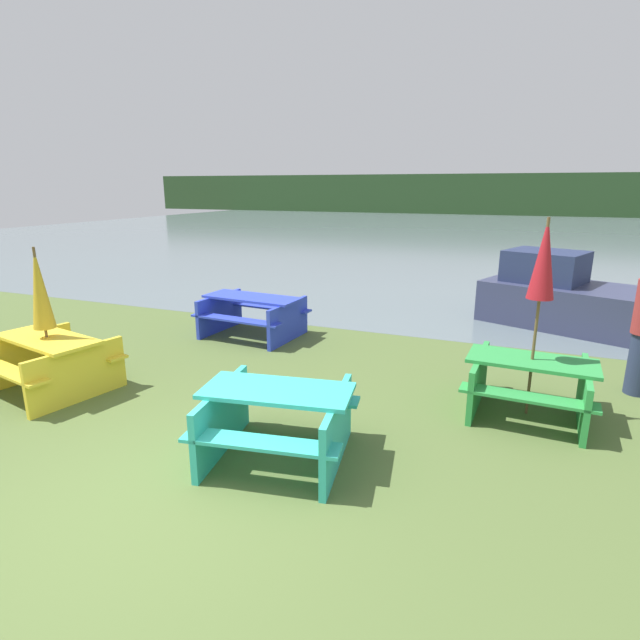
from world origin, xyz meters
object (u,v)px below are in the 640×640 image
Objects in this scene: picnic_table_blue at (253,312)px; boat at (566,298)px; umbrella_gold at (40,289)px; picnic_table_green at (530,381)px; picnic_table_teal at (278,417)px; picnic_table_yellow at (50,359)px; umbrella_crimson at (544,261)px.

picnic_table_blue is 6.38m from boat.
umbrella_gold reaches higher than picnic_table_blue.
umbrella_gold reaches higher than picnic_table_green.
picnic_table_yellow is at bearing 173.49° from picnic_table_teal.
boat is (3.14, 6.90, 0.10)m from picnic_table_teal.
picnic_table_blue reaches higher than picnic_table_green.
umbrella_gold is (-3.75, 0.43, 0.99)m from picnic_table_teal.
picnic_table_yellow is (-3.75, 0.43, 0.00)m from picnic_table_teal.
picnic_table_green is 1.51m from umbrella_crimson.
picnic_table_green is 0.64× the size of umbrella_crimson.
umbrella_crimson is at bearing 15.32° from picnic_table_yellow.
umbrella_gold is 9.49m from boat.
boat is (6.89, 6.47, 0.10)m from picnic_table_yellow.
umbrella_gold is at bearing -164.68° from picnic_table_green.
umbrella_crimson is 5.02m from boat.
picnic_table_blue is 0.96× the size of umbrella_gold.
picnic_table_teal is 0.90× the size of picnic_table_blue.
umbrella_gold is at bearing 0.00° from picnic_table_yellow.
picnic_table_teal is 3.56m from umbrella_crimson.
picnic_table_blue is (1.30, 3.39, 0.01)m from picnic_table_yellow.
picnic_table_teal is at bearing -138.99° from picnic_table_green.
picnic_table_yellow is 0.99m from umbrella_gold.
umbrella_crimson is at bearing 15.32° from umbrella_gold.
picnic_table_blue is at bearing 160.93° from umbrella_crimson.
picnic_table_yellow is at bearing -164.68° from umbrella_crimson.
picnic_table_blue is 0.52× the size of boat.
umbrella_gold is at bearing 173.49° from picnic_table_teal.
boat reaches higher than picnic_table_yellow.
umbrella_gold is (-6.20, -1.70, -0.49)m from umbrella_crimson.
picnic_table_teal is 3.24m from picnic_table_green.
boat is (5.59, 3.08, 0.10)m from picnic_table_blue.
umbrella_crimson is (-0.00, -0.00, 1.51)m from picnic_table_green.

